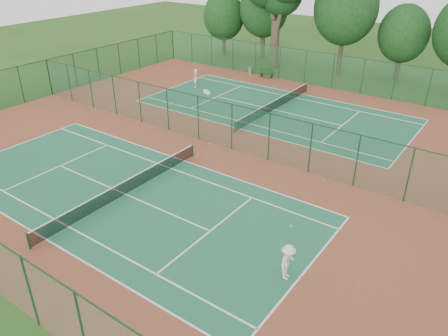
{
  "coord_description": "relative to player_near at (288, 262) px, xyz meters",
  "views": [
    {
      "loc": [
        17.94,
        -23.87,
        13.73
      ],
      "look_at": [
        4.58,
        -5.2,
        1.6
      ],
      "focal_mm": 35.0,
      "sensor_mm": 36.0,
      "label": 1
    }
  ],
  "objects": [
    {
      "name": "stray_ball_c",
      "position": [
        -10.91,
        9.02,
        -0.87
      ],
      "size": [
        0.07,
        0.07,
        0.07
      ],
      "primitive_type": "sphere",
      "color": "gold",
      "rests_on": "red_pad"
    },
    {
      "name": "tennis_net_near",
      "position": [
        -11.38,
        0.8,
        -0.37
      ],
      "size": [
        0.1,
        12.9,
        0.97
      ],
      "color": "#153A21",
      "rests_on": "ground"
    },
    {
      "name": "stray_ball_a",
      "position": [
        -11.72,
        9.57,
        -0.87
      ],
      "size": [
        0.08,
        0.08,
        0.08
      ],
      "primitive_type": "sphere",
      "color": "yellow",
      "rests_on": "red_pad"
    },
    {
      "name": "kit_bag",
      "position": [
        -19.2,
        18.97,
        -0.75
      ],
      "size": [
        0.89,
        0.59,
        0.31
      ],
      "primitive_type": "cube",
      "rotation": [
        0.0,
        0.0,
        -0.37
      ],
      "color": "white",
      "rests_on": "red_pad"
    },
    {
      "name": "trash_bin",
      "position": [
        -19.46,
        27.38,
        -0.52
      ],
      "size": [
        0.46,
        0.46,
        0.77
      ],
      "primitive_type": "cylinder",
      "rotation": [
        0.0,
        0.0,
        -0.07
      ],
      "color": "slate",
      "rests_on": "red_pad"
    },
    {
      "name": "tennis_net_far",
      "position": [
        -11.38,
        18.8,
        -0.37
      ],
      "size": [
        0.1,
        12.9,
        0.97
      ],
      "color": "#163D22",
      "rests_on": "ground"
    },
    {
      "name": "fence_north",
      "position": [
        -11.38,
        27.8,
        0.84
      ],
      "size": [
        40.0,
        0.09,
        3.5
      ],
      "color": "#1A502C",
      "rests_on": "ground"
    },
    {
      "name": "court_far",
      "position": [
        -11.38,
        18.8,
        -0.9
      ],
      "size": [
        23.77,
        10.97,
        0.01
      ],
      "primitive_type": "cube",
      "color": "#1D5E3D",
      "rests_on": "red_pad"
    },
    {
      "name": "stray_ball_b",
      "position": [
        -2.38,
        9.29,
        -0.87
      ],
      "size": [
        0.07,
        0.07,
        0.07
      ],
      "primitive_type": "sphere",
      "color": "#E1ED37",
      "rests_on": "red_pad"
    },
    {
      "name": "fence_west",
      "position": [
        -31.38,
        9.8,
        0.84
      ],
      "size": [
        0.09,
        36.0,
        3.5
      ],
      "rotation": [
        0.0,
        0.0,
        1.57
      ],
      "color": "#164427",
      "rests_on": "ground"
    },
    {
      "name": "ground",
      "position": [
        -11.38,
        9.8,
        -0.92
      ],
      "size": [
        120.0,
        120.0,
        0.0
      ],
      "primitive_type": "plane",
      "color": "#254C17",
      "rests_on": "ground"
    },
    {
      "name": "player_near",
      "position": [
        0.0,
        0.0,
        0.0
      ],
      "size": [
        0.77,
        1.22,
        1.79
      ],
      "primitive_type": "imported",
      "rotation": [
        0.0,
        0.0,
        1.66
      ],
      "color": "silver",
      "rests_on": "court_near"
    },
    {
      "name": "red_pad",
      "position": [
        -11.38,
        9.8,
        -0.91
      ],
      "size": [
        40.0,
        36.0,
        0.01
      ],
      "primitive_type": "cube",
      "color": "brown",
      "rests_on": "ground"
    },
    {
      "name": "fence_divider",
      "position": [
        -11.38,
        9.8,
        0.84
      ],
      "size": [
        40.0,
        0.09,
        3.5
      ],
      "color": "#16442B",
      "rests_on": "ground"
    },
    {
      "name": "court_near",
      "position": [
        -11.38,
        0.8,
        -0.9
      ],
      "size": [
        23.77,
        10.97,
        0.01
      ],
      "primitive_type": "cube",
      "color": "#1E6040",
      "rests_on": "red_pad"
    },
    {
      "name": "bench",
      "position": [
        -17.24,
        27.15,
        -0.41
      ],
      "size": [
        1.57,
        0.46,
        0.97
      ],
      "rotation": [
        0.0,
        0.0,
        -0.01
      ],
      "color": "black",
      "rests_on": "red_pad"
    },
    {
      "name": "evergreen_row",
      "position": [
        -10.88,
        34.05,
        -0.92
      ],
      "size": [
        39.0,
        5.0,
        12.0
      ],
      "primitive_type": null,
      "color": "black",
      "rests_on": "ground"
    },
    {
      "name": "player_far",
      "position": [
        -21.41,
        19.96,
        0.03
      ],
      "size": [
        0.63,
        0.78,
        1.86
      ],
      "primitive_type": "imported",
      "rotation": [
        0.0,
        0.0,
        -1.26
      ],
      "color": "silver",
      "rests_on": "court_far"
    }
  ]
}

